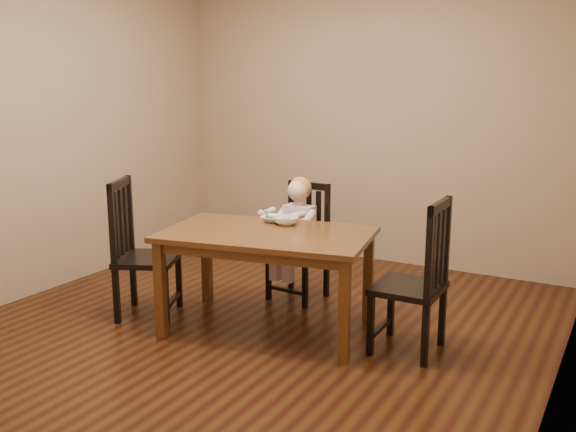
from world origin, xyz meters
The scene contains 9 objects.
room centered at (0.00, 0.00, 1.35)m, with size 4.01×4.01×2.71m.
dining_table centered at (0.08, -0.06, 0.64)m, with size 1.57×1.11×0.72m.
chair_child centered at (-0.04, 0.67, 0.45)m, with size 0.43×0.42×0.94m.
chair_left centered at (-0.89, -0.29, 0.50)m, with size 0.58×0.59×1.04m.
chair_right centered at (1.13, 0.07, 0.49)m, with size 0.43×0.45×1.03m.
toddler centered at (-0.04, 0.62, 0.59)m, with size 0.32×0.40×0.54m, color silver, non-canonical shape.
bowl_peas centered at (-0.04, 0.22, 0.74)m, with size 0.18×0.18×0.04m, color silver.
bowl_veg centered at (0.09, 0.19, 0.75)m, with size 0.18×0.18×0.06m, color silver.
fork centered at (-0.07, 0.19, 0.76)m, with size 0.09×0.11×0.05m.
Camera 1 is at (2.34, -3.78, 1.78)m, focal length 40.00 mm.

